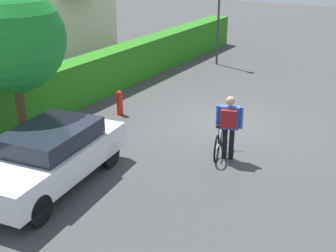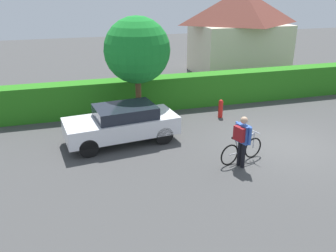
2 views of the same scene
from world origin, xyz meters
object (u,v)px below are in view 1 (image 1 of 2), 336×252
Objects in this scene: person_rider at (229,122)px; tree_kerbside at (12,40)px; parked_car_near at (50,155)px; street_lamp at (219,3)px; fire_hydrant at (120,102)px; bicycle at (220,140)px.

tree_kerbside reaches higher than person_rider.
street_lamp reaches higher than parked_car_near.
person_rider reaches higher than fire_hydrant.
street_lamp reaches higher than fire_hydrant.
tree_kerbside is (-2.45, 4.58, 2.59)m from bicycle.
parked_car_near reaches higher than fire_hydrant.
tree_kerbside reaches higher than fire_hydrant.
parked_car_near is 3.14m from tree_kerbside.
street_lamp is 11.10m from tree_kerbside.
tree_kerbside is at bearing 170.61° from fire_hydrant.
street_lamp is at bearing 26.30° from person_rider.
person_rider is at bearing -153.70° from street_lamp.
person_rider reaches higher than parked_car_near.
person_rider is at bearing -65.29° from tree_kerbside.
fire_hydrant is (-7.60, -0.05, -2.32)m from street_lamp.
bicycle is at bearing 57.40° from person_rider.
street_lamp is at bearing 25.15° from bicycle.
fire_hydrant is (4.52, 1.37, -0.33)m from parked_car_near.
tree_kerbside is at bearing 118.16° from bicycle.
bicycle is 0.40× the size of street_lamp.
street_lamp is (8.84, 4.37, 1.71)m from person_rider.
tree_kerbside reaches higher than bicycle.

